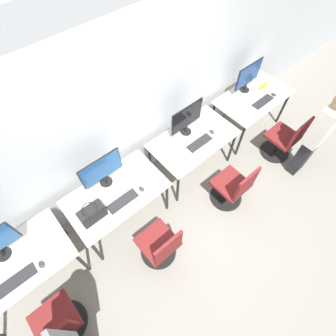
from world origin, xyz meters
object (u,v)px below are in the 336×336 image
Objects in this scene: office_chair_right at (233,188)px; handbag at (92,214)px; keyboard_far_right at (263,102)px; mouse_left at (141,189)px; office_chair_far_right at (284,141)px; monitor_left at (102,170)px; monitor_right at (187,118)px; office_chair_left at (160,247)px; keyboard_far_left at (17,280)px; office_chair_far_left at (59,325)px; mouse_right at (212,132)px; person_far_right at (318,135)px; mouse_far_left at (41,264)px; keyboard_left at (123,201)px; keyboard_right at (199,143)px; mouse_far_right at (274,95)px; monitor_far_right at (249,76)px.

office_chair_right is 1.94m from handbag.
office_chair_right is at bearing -153.94° from keyboard_far_right.
office_chair_far_right is at bearing -14.13° from mouse_left.
monitor_left is 1.00× the size of monitor_right.
office_chair_left is 2.23× the size of keyboard_far_right.
mouse_left is at bearing 70.72° from office_chair_left.
office_chair_left is 2.94× the size of handbag.
handbag reaches higher than keyboard_far_left.
office_chair_far_left is 1.00× the size of office_chair_far_right.
mouse_right is 0.23× the size of keyboard_far_right.
mouse_left is 2.41m from keyboard_far_right.
monitor_right is at bearing 91.48° from office_chair_right.
person_far_right is at bearing -22.41° from mouse_left.
mouse_right is 0.06× the size of person_far_right.
monitor_left is at bearing 143.15° from office_chair_right.
mouse_far_left is 1.08m from keyboard_left.
office_chair_far_left is at bearing -167.00° from keyboard_right.
mouse_left is 1.35m from mouse_right.
handbag is (-3.32, 0.08, 0.10)m from mouse_far_right.
monitor_left is at bearing 171.92° from keyboard_far_right.
mouse_left is 0.17× the size of monitor_right.
monitor_far_right reaches higher than keyboard_far_right.
office_chair_far_left is 2.67m from office_chair_right.
monitor_left is at bearing 169.62° from mouse_right.
keyboard_far_right is at bearing -90.00° from monitor_far_right.
person_far_right is (2.55, -0.35, 0.48)m from office_chair_left.
office_chair_right and office_chair_far_right have the same top height.
mouse_right is (1.56, 0.70, 0.39)m from office_chair_left.
keyboard_far_right is (3.98, 0.55, 0.38)m from office_chair_far_left.
monitor_left is 6.02× the size of mouse_right.
keyboard_far_left is at bearing -179.88° from keyboard_far_right.
mouse_far_left is 2.55m from office_chair_right.
handbag reaches higher than office_chair_right.
office_chair_right is (1.37, -0.66, -0.38)m from keyboard_left.
mouse_far_right is at bearing -2.59° from keyboard_right.
person_far_right is (-0.04, -0.37, 0.48)m from office_chair_far_right.
mouse_left is at bearing -162.28° from monitor_right.
keyboard_right is at bearing -166.61° from monitor_far_right.
office_chair_left is 2.59m from office_chair_far_right.
office_chair_far_left is at bearing -167.69° from mouse_right.
keyboard_left is 4.40× the size of mouse_right.
office_chair_far_right is at bearing -20.29° from monitor_left.
keyboard_right is at bearing 3.09° from mouse_left.
mouse_far_right is at bearing 7.21° from office_chair_far_left.
keyboard_far_left is 1.57m from office_chair_left.
keyboard_far_right is (1.07, -0.08, -0.01)m from mouse_right.
office_chair_left is 1.00× the size of office_chair_right.
monitor_right reaches higher than office_chair_left.
mouse_far_right is (4.24, 0.54, 0.39)m from office_chair_far_left.
keyboard_far_left is 2.81m from office_chair_right.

